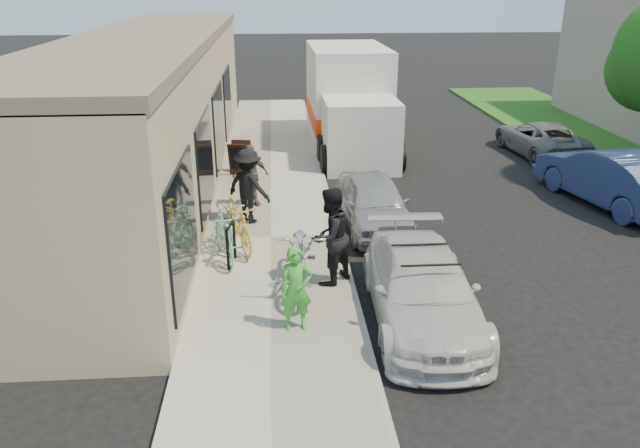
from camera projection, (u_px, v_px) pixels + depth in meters
name	position (u px, v px, depth m)	size (l,w,h in m)	color
ground	(379.00, 303.00, 11.56)	(120.00, 120.00, 0.00)	black
sidewalk	(271.00, 240.00, 14.18)	(3.00, 34.00, 0.15)	#B1AE9F
curb	(339.00, 238.00, 14.29)	(0.12, 34.00, 0.13)	gray
storefront	(155.00, 109.00, 17.83)	(3.60, 20.00, 4.22)	tan
bike_rack	(231.00, 240.00, 12.62)	(0.16, 0.61, 0.87)	black
sandwich_board	(240.00, 158.00, 18.47)	(0.68, 0.69, 0.97)	black
sedan_white	(422.00, 288.00, 10.77)	(1.94, 4.41, 1.30)	silver
sedan_silver	(374.00, 203.00, 14.85)	(1.48, 3.69, 1.26)	#A8A7AD
moving_truck	(349.00, 104.00, 21.79)	(2.68, 6.96, 3.40)	silver
far_car_blue	(611.00, 177.00, 16.37)	(1.60, 4.60, 1.52)	navy
far_car_gray	(540.00, 138.00, 21.09)	(1.87, 4.07, 1.13)	slate
tandem_bike	(302.00, 256.00, 11.62)	(0.85, 2.43, 1.27)	silver
woman_rider	(296.00, 289.00, 10.19)	(0.53, 0.35, 1.46)	green
man_standing	(330.00, 236.00, 11.70)	(0.92, 0.72, 1.90)	black
cruiser_bike_a	(224.00, 234.00, 12.87)	(0.51, 1.79, 1.08)	#85C6BE
cruiser_bike_b	(232.00, 217.00, 14.10)	(0.58, 1.66, 0.87)	#85C6BE
cruiser_bike_c	(238.00, 225.00, 13.33)	(0.50, 1.79, 1.07)	gold
bystander_a	(248.00, 186.00, 14.71)	(1.15, 0.66, 1.78)	black
bystander_b	(250.00, 175.00, 15.83)	(0.93, 0.39, 1.59)	brown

